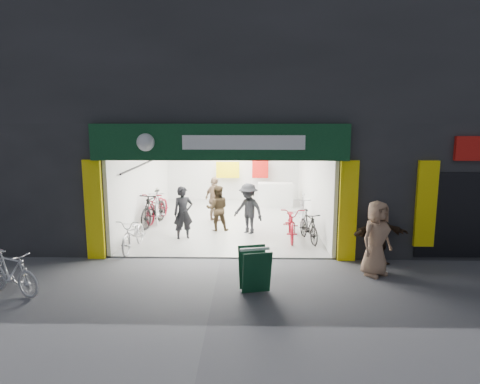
{
  "coord_description": "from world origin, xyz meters",
  "views": [
    {
      "loc": [
        0.76,
        -10.71,
        3.68
      ],
      "look_at": [
        0.47,
        1.5,
        1.51
      ],
      "focal_mm": 32.0,
      "sensor_mm": 36.0,
      "label": 1
    }
  ],
  "objects_px": {
    "bike_right_front": "(309,226)",
    "pedestrian_near": "(376,238)",
    "bike_left_front": "(134,234)",
    "sandwich_board": "(255,269)",
    "parked_bike": "(11,273)"
  },
  "relations": [
    {
      "from": "parked_bike",
      "to": "pedestrian_near",
      "type": "height_order",
      "value": "pedestrian_near"
    },
    {
      "from": "bike_left_front",
      "to": "parked_bike",
      "type": "xyz_separation_m",
      "value": [
        -1.73,
        -3.08,
        0.01
      ]
    },
    {
      "from": "pedestrian_near",
      "to": "sandwich_board",
      "type": "height_order",
      "value": "pedestrian_near"
    },
    {
      "from": "bike_right_front",
      "to": "parked_bike",
      "type": "xyz_separation_m",
      "value": [
        -6.7,
        -3.96,
        0.0
      ]
    },
    {
      "from": "bike_left_front",
      "to": "sandwich_board",
      "type": "xyz_separation_m",
      "value": [
        3.33,
        -2.83,
        0.05
      ]
    },
    {
      "from": "bike_left_front",
      "to": "sandwich_board",
      "type": "distance_m",
      "value": 4.37
    },
    {
      "from": "bike_right_front",
      "to": "sandwich_board",
      "type": "bearing_deg",
      "value": -124.85
    },
    {
      "from": "bike_left_front",
      "to": "parked_bike",
      "type": "relative_size",
      "value": 1.12
    },
    {
      "from": "bike_right_front",
      "to": "sandwich_board",
      "type": "relative_size",
      "value": 1.68
    },
    {
      "from": "bike_right_front",
      "to": "parked_bike",
      "type": "height_order",
      "value": "parked_bike"
    },
    {
      "from": "parked_bike",
      "to": "sandwich_board",
      "type": "height_order",
      "value": "sandwich_board"
    },
    {
      "from": "pedestrian_near",
      "to": "bike_right_front",
      "type": "bearing_deg",
      "value": 80.03
    },
    {
      "from": "bike_right_front",
      "to": "pedestrian_near",
      "type": "distance_m",
      "value": 2.94
    },
    {
      "from": "parked_bike",
      "to": "sandwich_board",
      "type": "distance_m",
      "value": 5.08
    },
    {
      "from": "bike_left_front",
      "to": "sandwich_board",
      "type": "relative_size",
      "value": 1.9
    }
  ]
}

